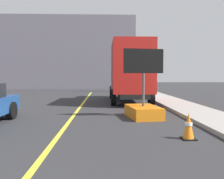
{
  "coord_description": "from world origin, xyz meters",
  "views": [
    {
      "loc": [
        1.25,
        0.19,
        1.66
      ],
      "look_at": [
        1.43,
        5.38,
        1.35
      ],
      "focal_mm": 38.39,
      "sensor_mm": 36.0,
      "label": 1
    }
  ],
  "objects_px": {
    "box_truck": "(129,71)",
    "traffic_cone_mid_lane": "(189,126)",
    "arrow_board_trailer": "(143,105)",
    "highway_guide_sign": "(138,58)"
  },
  "relations": [
    {
      "from": "highway_guide_sign",
      "to": "traffic_cone_mid_lane",
      "type": "bearing_deg",
      "value": -93.69
    },
    {
      "from": "box_truck",
      "to": "traffic_cone_mid_lane",
      "type": "height_order",
      "value": "box_truck"
    },
    {
      "from": "box_truck",
      "to": "highway_guide_sign",
      "type": "height_order",
      "value": "highway_guide_sign"
    },
    {
      "from": "traffic_cone_mid_lane",
      "to": "highway_guide_sign",
      "type": "bearing_deg",
      "value": 86.31
    },
    {
      "from": "box_truck",
      "to": "traffic_cone_mid_lane",
      "type": "bearing_deg",
      "value": -86.13
    },
    {
      "from": "box_truck",
      "to": "traffic_cone_mid_lane",
      "type": "distance_m",
      "value": 9.0
    },
    {
      "from": "arrow_board_trailer",
      "to": "highway_guide_sign",
      "type": "xyz_separation_m",
      "value": [
        1.77,
        14.1,
        2.94
      ]
    },
    {
      "from": "arrow_board_trailer",
      "to": "highway_guide_sign",
      "type": "distance_m",
      "value": 14.51
    },
    {
      "from": "highway_guide_sign",
      "to": "traffic_cone_mid_lane",
      "type": "xyz_separation_m",
      "value": [
        -1.12,
        -17.36,
        -3.08
      ]
    },
    {
      "from": "highway_guide_sign",
      "to": "arrow_board_trailer",
      "type": "bearing_deg",
      "value": -97.14
    }
  ]
}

